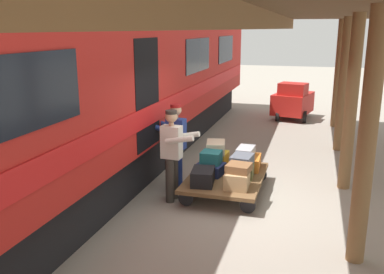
{
  "coord_description": "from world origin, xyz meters",
  "views": [
    {
      "loc": [
        -1.12,
        7.09,
        3.11
      ],
      "look_at": [
        1.01,
        -0.21,
        1.15
      ],
      "focal_mm": 39.47,
      "sensor_mm": 36.0,
      "label": 1
    }
  ],
  "objects_px": {
    "suitcase_black_hardshell": "(203,177)",
    "porter_in_overalls": "(175,143)",
    "suitcase_cream_canvas": "(216,147)",
    "suitcase_slate_roller": "(242,160)",
    "suitcase_tan_vintage": "(237,180)",
    "porter_by_door": "(173,152)",
    "suitcase_orange_carryall": "(247,162)",
    "suitcase_brown_leather": "(239,168)",
    "suitcase_gray_aluminum": "(246,152)",
    "suitcase_yellow_case": "(217,159)",
    "baggage_tug": "(293,101)",
    "train_car": "(74,85)",
    "suitcase_olive_duffel": "(242,171)",
    "suitcase_navy_fabric": "(210,169)",
    "luggage_cart": "(226,178)",
    "suitcase_teal_softside": "(211,157)"
  },
  "relations": [
    {
      "from": "suitcase_teal_softside",
      "to": "suitcase_yellow_case",
      "type": "bearing_deg",
      "value": -89.28
    },
    {
      "from": "suitcase_navy_fabric",
      "to": "porter_in_overalls",
      "type": "xyz_separation_m",
      "value": [
        0.71,
        0.02,
        0.47
      ]
    },
    {
      "from": "suitcase_yellow_case",
      "to": "suitcase_black_hardshell",
      "type": "relative_size",
      "value": 0.81
    },
    {
      "from": "suitcase_orange_carryall",
      "to": "train_car",
      "type": "bearing_deg",
      "value": 18.65
    },
    {
      "from": "suitcase_brown_leather",
      "to": "porter_by_door",
      "type": "bearing_deg",
      "value": 4.88
    },
    {
      "from": "suitcase_navy_fabric",
      "to": "suitcase_yellow_case",
      "type": "bearing_deg",
      "value": -90.0
    },
    {
      "from": "baggage_tug",
      "to": "luggage_cart",
      "type": "bearing_deg",
      "value": 83.69
    },
    {
      "from": "suitcase_orange_carryall",
      "to": "suitcase_gray_aluminum",
      "type": "distance_m",
      "value": 0.22
    },
    {
      "from": "suitcase_slate_roller",
      "to": "suitcase_yellow_case",
      "type": "bearing_deg",
      "value": -42.81
    },
    {
      "from": "suitcase_olive_duffel",
      "to": "suitcase_orange_carryall",
      "type": "bearing_deg",
      "value": -90.0
    },
    {
      "from": "suitcase_olive_duffel",
      "to": "suitcase_cream_canvas",
      "type": "xyz_separation_m",
      "value": [
        0.65,
        -0.55,
        0.27
      ]
    },
    {
      "from": "porter_by_door",
      "to": "suitcase_orange_carryall",
      "type": "bearing_deg",
      "value": -134.3
    },
    {
      "from": "suitcase_navy_fabric",
      "to": "suitcase_cream_canvas",
      "type": "height_order",
      "value": "suitcase_cream_canvas"
    },
    {
      "from": "suitcase_orange_carryall",
      "to": "suitcase_olive_duffel",
      "type": "bearing_deg",
      "value": 90.0
    },
    {
      "from": "suitcase_navy_fabric",
      "to": "suitcase_gray_aluminum",
      "type": "relative_size",
      "value": 0.95
    },
    {
      "from": "suitcase_yellow_case",
      "to": "suitcase_gray_aluminum",
      "type": "xyz_separation_m",
      "value": [
        -0.6,
        0.02,
        0.2
      ]
    },
    {
      "from": "suitcase_orange_carryall",
      "to": "suitcase_tan_vintage",
      "type": "height_order",
      "value": "suitcase_tan_vintage"
    },
    {
      "from": "luggage_cart",
      "to": "baggage_tug",
      "type": "height_order",
      "value": "baggage_tug"
    },
    {
      "from": "suitcase_slate_roller",
      "to": "train_car",
      "type": "bearing_deg",
      "value": 9.02
    },
    {
      "from": "train_car",
      "to": "baggage_tug",
      "type": "xyz_separation_m",
      "value": [
        -3.7,
        -7.98,
        -1.43
      ]
    },
    {
      "from": "suitcase_olive_duffel",
      "to": "suitcase_brown_leather",
      "type": "distance_m",
      "value": 0.59
    },
    {
      "from": "porter_by_door",
      "to": "baggage_tug",
      "type": "height_order",
      "value": "porter_by_door"
    },
    {
      "from": "suitcase_brown_leather",
      "to": "suitcase_gray_aluminum",
      "type": "height_order",
      "value": "suitcase_gray_aluminum"
    },
    {
      "from": "luggage_cart",
      "to": "suitcase_black_hardshell",
      "type": "height_order",
      "value": "suitcase_black_hardshell"
    },
    {
      "from": "suitcase_olive_duffel",
      "to": "suitcase_slate_roller",
      "type": "height_order",
      "value": "suitcase_slate_roller"
    },
    {
      "from": "suitcase_black_hardshell",
      "to": "suitcase_navy_fabric",
      "type": "bearing_deg",
      "value": -90.0
    },
    {
      "from": "suitcase_slate_roller",
      "to": "suitcase_tan_vintage",
      "type": "bearing_deg",
      "value": 91.26
    },
    {
      "from": "suitcase_tan_vintage",
      "to": "baggage_tug",
      "type": "distance_m",
      "value": 8.05
    },
    {
      "from": "porter_in_overalls",
      "to": "suitcase_tan_vintage",
      "type": "bearing_deg",
      "value": 157.71
    },
    {
      "from": "suitcase_slate_roller",
      "to": "porter_in_overalls",
      "type": "bearing_deg",
      "value": 0.56
    },
    {
      "from": "suitcase_yellow_case",
      "to": "suitcase_cream_canvas",
      "type": "xyz_separation_m",
      "value": [
        0.02,
        0.02,
        0.26
      ]
    },
    {
      "from": "suitcase_olive_duffel",
      "to": "porter_in_overalls",
      "type": "bearing_deg",
      "value": 0.77
    },
    {
      "from": "suitcase_olive_duffel",
      "to": "suitcase_cream_canvas",
      "type": "distance_m",
      "value": 0.89
    },
    {
      "from": "suitcase_brown_leather",
      "to": "porter_in_overalls",
      "type": "relative_size",
      "value": 0.24
    },
    {
      "from": "suitcase_black_hardshell",
      "to": "porter_in_overalls",
      "type": "distance_m",
      "value": 1.0
    },
    {
      "from": "porter_in_overalls",
      "to": "porter_by_door",
      "type": "distance_m",
      "value": 0.64
    },
    {
      "from": "suitcase_tan_vintage",
      "to": "suitcase_orange_carryall",
      "type": "bearing_deg",
      "value": -90.0
    },
    {
      "from": "luggage_cart",
      "to": "suitcase_orange_carryall",
      "type": "height_order",
      "value": "suitcase_orange_carryall"
    },
    {
      "from": "suitcase_olive_duffel",
      "to": "suitcase_black_hardshell",
      "type": "bearing_deg",
      "value": 42.0
    },
    {
      "from": "suitcase_brown_leather",
      "to": "suitcase_black_hardshell",
      "type": "bearing_deg",
      "value": 2.46
    },
    {
      "from": "suitcase_slate_roller",
      "to": "suitcase_black_hardshell",
      "type": "bearing_deg",
      "value": 42.31
    },
    {
      "from": "suitcase_tan_vintage",
      "to": "suitcase_black_hardshell",
      "type": "xyz_separation_m",
      "value": [
        0.63,
        0.0,
        -0.0
      ]
    },
    {
      "from": "suitcase_brown_leather",
      "to": "baggage_tug",
      "type": "relative_size",
      "value": 0.21
    },
    {
      "from": "suitcase_cream_canvas",
      "to": "porter_in_overalls",
      "type": "bearing_deg",
      "value": 39.24
    },
    {
      "from": "suitcase_orange_carryall",
      "to": "suitcase_teal_softside",
      "type": "xyz_separation_m",
      "value": [
        0.62,
        0.53,
        0.2
      ]
    },
    {
      "from": "luggage_cart",
      "to": "suitcase_tan_vintage",
      "type": "xyz_separation_m",
      "value": [
        -0.32,
        0.57,
        0.19
      ]
    },
    {
      "from": "suitcase_navy_fabric",
      "to": "suitcase_black_hardshell",
      "type": "xyz_separation_m",
      "value": [
        0.0,
        0.57,
        0.04
      ]
    },
    {
      "from": "suitcase_yellow_case",
      "to": "suitcase_gray_aluminum",
      "type": "height_order",
      "value": "suitcase_gray_aluminum"
    },
    {
      "from": "suitcase_slate_roller",
      "to": "baggage_tug",
      "type": "bearing_deg",
      "value": -94.0
    },
    {
      "from": "suitcase_black_hardshell",
      "to": "porter_by_door",
      "type": "distance_m",
      "value": 0.71
    }
  ]
}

